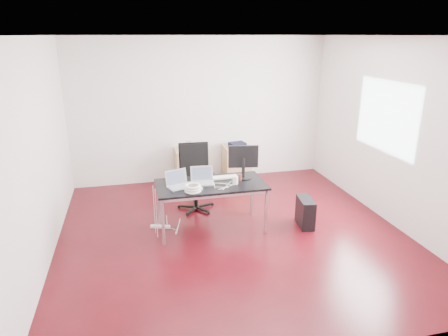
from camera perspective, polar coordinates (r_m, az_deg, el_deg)
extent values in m
plane|color=#39060C|center=(6.01, 1.24, -9.34)|extent=(5.00, 5.00, 0.00)
plane|color=silver|center=(5.32, 1.46, 18.41)|extent=(5.00, 5.00, 0.00)
plane|color=silver|center=(7.89, -3.34, 8.19)|extent=(5.00, 0.00, 5.00)
plane|color=silver|center=(3.29, 12.60, -7.35)|extent=(5.00, 0.00, 5.00)
plane|color=silver|center=(5.45, -25.02, 1.75)|extent=(0.00, 5.00, 5.00)
plane|color=silver|center=(6.58, 22.96, 4.68)|extent=(0.00, 5.00, 5.00)
plane|color=white|center=(6.69, 22.08, 6.76)|extent=(0.00, 1.50, 1.50)
cube|color=black|center=(5.88, -1.89, -2.37)|extent=(1.60, 0.80, 0.03)
cube|color=silver|center=(5.61, -8.71, -7.71)|extent=(0.04, 0.04, 0.70)
cube|color=silver|center=(6.25, -9.29, -4.92)|extent=(0.04, 0.04, 0.70)
cube|color=silver|center=(5.90, 6.04, -6.25)|extent=(0.04, 0.04, 0.70)
cube|color=silver|center=(6.50, 4.01, -3.75)|extent=(0.04, 0.04, 0.70)
cylinder|color=black|center=(6.72, -4.01, -4.05)|extent=(0.06, 0.06, 0.47)
cube|color=black|center=(6.62, -4.06, -1.93)|extent=(0.50, 0.49, 0.06)
cube|color=black|center=(6.73, -4.33, 1.15)|extent=(0.46, 0.12, 0.55)
cube|color=#A68253|center=(7.84, -5.08, 0.16)|extent=(0.50, 0.50, 0.70)
cube|color=#A68253|center=(8.03, 1.78, 0.67)|extent=(0.50, 0.50, 0.70)
cube|color=black|center=(6.29, 11.54, -6.20)|extent=(0.27, 0.48, 0.44)
cylinder|color=black|center=(7.71, -2.24, -1.76)|extent=(0.32, 0.32, 0.28)
cube|color=white|center=(6.25, -9.10, -8.25)|extent=(0.30, 0.15, 0.04)
cube|color=silver|center=(5.74, -6.29, -2.74)|extent=(0.39, 0.33, 0.01)
cube|color=silver|center=(5.80, -6.84, -1.31)|extent=(0.33, 0.15, 0.22)
cube|color=#475166|center=(5.79, -6.84, -1.33)|extent=(0.29, 0.13, 0.18)
cube|color=silver|center=(5.86, -3.05, -2.23)|extent=(0.35, 0.26, 0.01)
cube|color=silver|center=(5.92, -3.17, -0.77)|extent=(0.33, 0.08, 0.22)
cube|color=#475166|center=(5.92, -3.16, -0.79)|extent=(0.29, 0.06, 0.18)
cylinder|color=black|center=(6.09, 2.76, -1.36)|extent=(0.26, 0.26, 0.02)
cylinder|color=black|center=(6.04, 2.78, 0.07)|extent=(0.05, 0.05, 0.30)
cube|color=black|center=(6.00, 2.77, 1.65)|extent=(0.45, 0.12, 0.34)
cube|color=#475166|center=(6.03, 2.70, 1.72)|extent=(0.39, 0.07, 0.29)
cube|color=white|center=(6.09, -0.10, -1.34)|extent=(0.44, 0.15, 0.02)
cylinder|color=white|center=(5.83, 1.62, -1.74)|extent=(0.10, 0.10, 0.12)
cylinder|color=#54251D|center=(5.97, 2.22, -1.36)|extent=(0.08, 0.08, 0.10)
torus|color=white|center=(5.57, -4.47, -3.25)|extent=(0.24, 0.24, 0.04)
torus|color=white|center=(5.56, -4.48, -2.91)|extent=(0.23, 0.23, 0.04)
torus|color=white|center=(5.55, -4.49, -2.56)|extent=(0.22, 0.22, 0.04)
cube|color=white|center=(5.65, -3.45, -2.94)|extent=(0.07, 0.07, 0.03)
cube|color=#9E9E9E|center=(7.69, -5.10, 3.22)|extent=(0.11, 0.10, 0.18)
cube|color=black|center=(7.89, 1.92, 3.35)|extent=(0.34, 0.29, 0.09)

